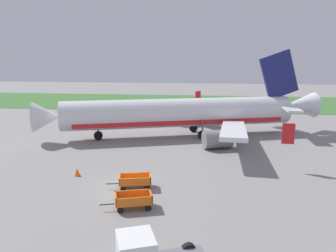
# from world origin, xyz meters

# --- Properties ---
(ground_plane) EXTENTS (220.00, 220.00, 0.00)m
(ground_plane) POSITION_xyz_m (0.00, 0.00, 0.00)
(ground_plane) COLOR gray
(grass_strip) EXTENTS (220.00, 28.00, 0.06)m
(grass_strip) POSITION_xyz_m (0.00, 52.20, 0.03)
(grass_strip) COLOR #3D7033
(grass_strip) RESTS_ON ground
(airplane) EXTENTS (36.77, 29.88, 11.34)m
(airplane) POSITION_xyz_m (3.60, 18.55, 3.05)
(airplane) COLOR silver
(airplane) RESTS_ON ground
(baggage_cart_nearest) EXTENTS (3.61, 2.09, 1.07)m
(baggage_cart_nearest) POSITION_xyz_m (1.40, -3.43, 0.60)
(baggage_cart_nearest) COLOR orange
(baggage_cart_nearest) RESTS_ON ground
(baggage_cart_second_in_row) EXTENTS (3.63, 1.94, 1.07)m
(baggage_cart_second_in_row) POSITION_xyz_m (0.71, 0.12, 0.60)
(baggage_cart_second_in_row) COLOR orange
(baggage_cart_second_in_row) RESTS_ON ground
(traffic_cone_near_plane) EXTENTS (0.52, 0.52, 0.69)m
(traffic_cone_near_plane) POSITION_xyz_m (-4.95, 2.22, 0.34)
(traffic_cone_near_plane) COLOR orange
(traffic_cone_near_plane) RESTS_ON ground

